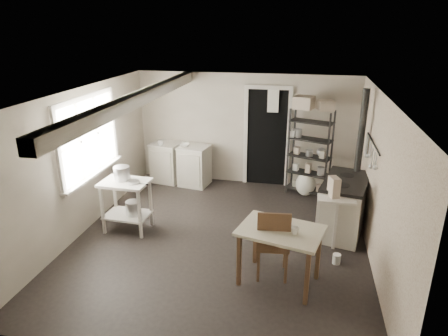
% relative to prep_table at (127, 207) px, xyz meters
% --- Properties ---
extents(floor, '(5.00, 5.00, 0.00)m').
position_rel_prep_table_xyz_m(floor, '(1.56, -0.02, -0.40)').
color(floor, black).
rests_on(floor, ground).
extents(ceiling, '(5.00, 5.00, 0.00)m').
position_rel_prep_table_xyz_m(ceiling, '(1.56, -0.02, 1.90)').
color(ceiling, silver).
rests_on(ceiling, wall_back).
extents(wall_back, '(4.50, 0.02, 2.30)m').
position_rel_prep_table_xyz_m(wall_back, '(1.56, 2.48, 0.75)').
color(wall_back, '#BBB09F').
rests_on(wall_back, ground).
extents(wall_front, '(4.50, 0.02, 2.30)m').
position_rel_prep_table_xyz_m(wall_front, '(1.56, -2.52, 0.75)').
color(wall_front, '#BBB09F').
rests_on(wall_front, ground).
extents(wall_left, '(0.02, 5.00, 2.30)m').
position_rel_prep_table_xyz_m(wall_left, '(-0.69, -0.02, 0.75)').
color(wall_left, '#BBB09F').
rests_on(wall_left, ground).
extents(wall_right, '(0.02, 5.00, 2.30)m').
position_rel_prep_table_xyz_m(wall_right, '(3.81, -0.02, 0.75)').
color(wall_right, '#BBB09F').
rests_on(wall_right, ground).
extents(window, '(0.12, 1.76, 1.28)m').
position_rel_prep_table_xyz_m(window, '(-0.66, 0.18, 1.10)').
color(window, beige).
rests_on(window, wall_left).
extents(doorway, '(0.96, 0.10, 2.08)m').
position_rel_prep_table_xyz_m(doorway, '(2.01, 2.45, 0.60)').
color(doorway, beige).
rests_on(doorway, ground).
extents(ceiling_beam, '(0.18, 5.00, 0.18)m').
position_rel_prep_table_xyz_m(ceiling_beam, '(0.36, -0.02, 1.80)').
color(ceiling_beam, beige).
rests_on(ceiling_beam, ceiling).
extents(wallpaper_panel, '(0.01, 5.00, 2.30)m').
position_rel_prep_table_xyz_m(wallpaper_panel, '(3.80, -0.02, 0.75)').
color(wallpaper_panel, beige).
rests_on(wallpaper_panel, wall_right).
extents(utensil_rail, '(0.06, 1.20, 0.44)m').
position_rel_prep_table_xyz_m(utensil_rail, '(3.75, 0.58, 1.15)').
color(utensil_rail, '#B3B3B6').
rests_on(utensil_rail, wall_right).
extents(prep_table, '(0.77, 0.56, 0.86)m').
position_rel_prep_table_xyz_m(prep_table, '(0.00, 0.00, 0.00)').
color(prep_table, beige).
rests_on(prep_table, ground).
extents(stockpot, '(0.34, 0.34, 0.28)m').
position_rel_prep_table_xyz_m(stockpot, '(-0.07, 0.07, 0.54)').
color(stockpot, '#B3B3B6').
rests_on(stockpot, prep_table).
extents(saucepan, '(0.21, 0.21, 0.10)m').
position_rel_prep_table_xyz_m(saucepan, '(0.17, -0.04, 0.45)').
color(saucepan, '#B3B3B6').
rests_on(saucepan, prep_table).
extents(bucket, '(0.26, 0.26, 0.26)m').
position_rel_prep_table_xyz_m(bucket, '(0.10, 0.00, -0.02)').
color(bucket, '#B3B3B6').
rests_on(bucket, prep_table).
extents(base_cabinets, '(1.36, 0.74, 0.85)m').
position_rel_prep_table_xyz_m(base_cabinets, '(0.23, 2.16, 0.06)').
color(base_cabinets, beige).
rests_on(base_cabinets, ground).
extents(mixing_bowl, '(0.27, 0.27, 0.07)m').
position_rel_prep_table_xyz_m(mixing_bowl, '(0.36, 2.08, 0.55)').
color(mixing_bowl, white).
rests_on(mixing_bowl, base_cabinets).
extents(counter_cup, '(0.16, 0.16, 0.10)m').
position_rel_prep_table_xyz_m(counter_cup, '(-0.13, 2.00, 0.57)').
color(counter_cup, white).
rests_on(counter_cup, base_cabinets).
extents(shelf_rack, '(0.87, 0.57, 1.71)m').
position_rel_prep_table_xyz_m(shelf_rack, '(2.88, 2.06, 0.55)').
color(shelf_rack, black).
rests_on(shelf_rack, ground).
extents(shelf_jar, '(0.10, 0.10, 0.20)m').
position_rel_prep_table_xyz_m(shelf_jar, '(2.52, 2.11, 0.97)').
color(shelf_jar, white).
rests_on(shelf_jar, shelf_rack).
extents(storage_box_a, '(0.42, 0.40, 0.24)m').
position_rel_prep_table_xyz_m(storage_box_a, '(2.71, 2.10, 1.61)').
color(storage_box_a, beige).
rests_on(storage_box_a, shelf_rack).
extents(storage_box_b, '(0.33, 0.32, 0.18)m').
position_rel_prep_table_xyz_m(storage_box_b, '(3.10, 2.06, 1.59)').
color(storage_box_b, beige).
rests_on(storage_box_b, shelf_rack).
extents(stove, '(0.88, 1.27, 0.91)m').
position_rel_prep_table_xyz_m(stove, '(3.45, 0.65, 0.04)').
color(stove, beige).
rests_on(stove, ground).
extents(stovepipe, '(0.12, 0.12, 1.33)m').
position_rel_prep_table_xyz_m(stovepipe, '(3.65, 1.09, 1.19)').
color(stovepipe, black).
rests_on(stovepipe, stove).
extents(side_ledge, '(0.56, 0.31, 0.84)m').
position_rel_prep_table_xyz_m(side_ledge, '(3.28, 0.06, 0.03)').
color(side_ledge, beige).
rests_on(side_ledge, ground).
extents(oats_box, '(0.18, 0.23, 0.30)m').
position_rel_prep_table_xyz_m(oats_box, '(3.23, 0.11, 0.61)').
color(oats_box, beige).
rests_on(oats_box, side_ledge).
extents(work_table, '(1.18, 0.95, 0.78)m').
position_rel_prep_table_xyz_m(work_table, '(2.54, -0.93, -0.02)').
color(work_table, beige).
rests_on(work_table, ground).
extents(table_cup, '(0.11, 0.11, 0.09)m').
position_rel_prep_table_xyz_m(table_cup, '(2.72, -1.02, 0.41)').
color(table_cup, white).
rests_on(table_cup, work_table).
extents(chair, '(0.46, 0.48, 1.02)m').
position_rel_prep_table_xyz_m(chair, '(2.44, -0.78, 0.08)').
color(chair, '#503522').
rests_on(chair, ground).
extents(flour_sack, '(0.49, 0.46, 0.46)m').
position_rel_prep_table_xyz_m(flour_sack, '(2.85, 2.01, -0.16)').
color(flour_sack, white).
rests_on(flour_sack, ground).
extents(floor_crock, '(0.15, 0.15, 0.15)m').
position_rel_prep_table_xyz_m(floor_crock, '(3.32, -0.34, -0.33)').
color(floor_crock, white).
rests_on(floor_crock, ground).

